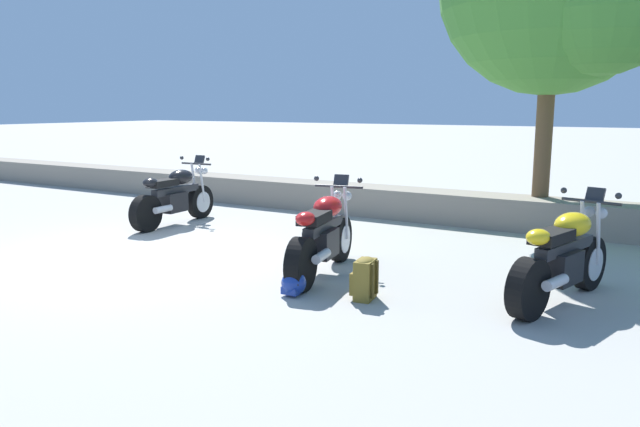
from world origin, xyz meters
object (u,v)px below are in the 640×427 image
at_px(motorcycle_yellow_far_right, 563,259).
at_px(rider_helmet, 293,284).
at_px(rider_backpack, 365,278).
at_px(motorcycle_black_near_left, 175,197).
at_px(motorcycle_red_centre, 323,236).

xyz_separation_m(motorcycle_yellow_far_right, rider_helmet, (-2.61, -1.25, -0.35)).
bearing_deg(rider_backpack, motorcycle_yellow_far_right, 27.43).
bearing_deg(motorcycle_black_near_left, rider_backpack, -24.11).
xyz_separation_m(motorcycle_black_near_left, motorcycle_red_centre, (3.90, -1.49, 0.00)).
relative_size(motorcycle_black_near_left, motorcycle_red_centre, 1.01).
height_order(motorcycle_red_centre, motorcycle_yellow_far_right, same).
height_order(motorcycle_black_near_left, rider_helmet, motorcycle_black_near_left).
height_order(motorcycle_yellow_far_right, rider_backpack, motorcycle_yellow_far_right).
bearing_deg(rider_backpack, motorcycle_black_near_left, 155.89).
distance_m(motorcycle_black_near_left, motorcycle_yellow_far_right, 6.77).
distance_m(motorcycle_red_centre, rider_backpack, 1.14).
xyz_separation_m(motorcycle_yellow_far_right, rider_backpack, (-1.87, -0.97, -0.24)).
height_order(rider_backpack, rider_helmet, rider_backpack).
height_order(motorcycle_black_near_left, rider_backpack, motorcycle_black_near_left).
bearing_deg(motorcycle_black_near_left, motorcycle_red_centre, -20.91).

